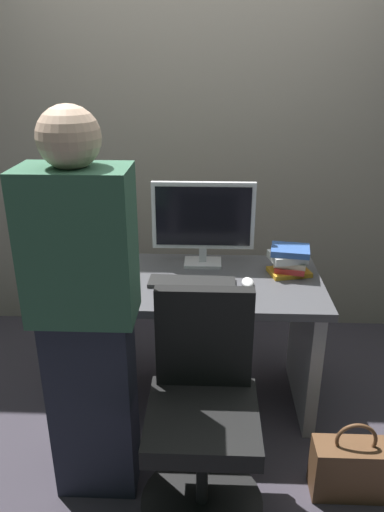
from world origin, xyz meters
TOP-DOWN VIEW (x-y plane):
  - ground_plane at (0.00, 0.00)m, footprint 9.00×9.00m
  - wall_back at (0.00, 0.91)m, footprint 6.40×0.10m
  - desk at (0.00, 0.00)m, footprint 1.31×0.67m
  - office_chair at (0.07, -0.66)m, footprint 0.52×0.52m
  - person_at_desk at (-0.39, -0.60)m, footprint 0.40×0.24m
  - monitor at (0.05, 0.20)m, footprint 0.54×0.14m
  - keyboard at (-0.00, -0.05)m, footprint 0.43×0.14m
  - mouse at (0.28, -0.06)m, footprint 0.06×0.10m
  - cup_near_keyboard at (-0.47, -0.11)m, footprint 0.07×0.07m
  - cup_by_monitor at (-0.54, 0.11)m, footprint 0.07×0.07m
  - book_stack at (0.50, 0.09)m, footprint 0.23×0.19m
  - handbag at (0.71, -0.62)m, footprint 0.34×0.14m

SIDE VIEW (x-z plane):
  - ground_plane at x=0.00m, z-range 0.00..0.00m
  - handbag at x=0.71m, z-range -0.05..0.33m
  - office_chair at x=0.07m, z-range -0.04..0.90m
  - desk at x=0.00m, z-range 0.13..0.86m
  - keyboard at x=0.00m, z-range 0.73..0.75m
  - mouse at x=0.28m, z-range 0.73..0.76m
  - cup_by_monitor at x=-0.54m, z-range 0.73..0.82m
  - cup_near_keyboard at x=-0.47m, z-range 0.73..0.83m
  - book_stack at x=0.50m, z-range 0.73..0.88m
  - person_at_desk at x=-0.39m, z-range 0.02..1.66m
  - monitor at x=0.05m, z-range 0.76..1.22m
  - wall_back at x=0.00m, z-range 0.00..3.00m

